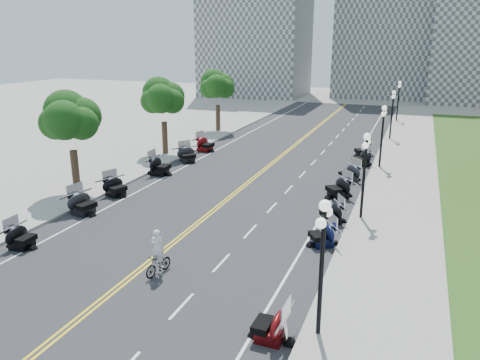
% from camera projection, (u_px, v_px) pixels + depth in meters
% --- Properties ---
extents(ground, '(160.00, 160.00, 0.00)m').
position_uv_depth(ground, '(197.00, 224.00, 26.60)').
color(ground, gray).
extents(road, '(16.00, 90.00, 0.01)m').
position_uv_depth(road, '(255.00, 177.00, 35.55)').
color(road, '#333335').
rests_on(road, ground).
extents(centerline_yellow_a, '(0.12, 90.00, 0.00)m').
position_uv_depth(centerline_yellow_a, '(253.00, 177.00, 35.59)').
color(centerline_yellow_a, yellow).
rests_on(centerline_yellow_a, road).
extents(centerline_yellow_b, '(0.12, 90.00, 0.00)m').
position_uv_depth(centerline_yellow_b, '(256.00, 177.00, 35.50)').
color(centerline_yellow_b, yellow).
rests_on(centerline_yellow_b, road).
extents(edge_line_north, '(0.12, 90.00, 0.00)m').
position_uv_depth(edge_line_north, '(340.00, 186.00, 33.36)').
color(edge_line_north, white).
rests_on(edge_line_north, road).
extents(edge_line_south, '(0.12, 90.00, 0.00)m').
position_uv_depth(edge_line_south, '(180.00, 169.00, 37.73)').
color(edge_line_south, white).
rests_on(edge_line_south, road).
extents(lane_dash_4, '(0.12, 2.00, 0.00)m').
position_uv_depth(lane_dash_4, '(182.00, 306.00, 18.35)').
color(lane_dash_4, white).
rests_on(lane_dash_4, road).
extents(lane_dash_5, '(0.12, 2.00, 0.00)m').
position_uv_depth(lane_dash_5, '(222.00, 263.00, 21.93)').
color(lane_dash_5, white).
rests_on(lane_dash_5, road).
extents(lane_dash_6, '(0.12, 2.00, 0.00)m').
position_uv_depth(lane_dash_6, '(250.00, 231.00, 25.51)').
color(lane_dash_6, white).
rests_on(lane_dash_6, road).
extents(lane_dash_7, '(0.12, 2.00, 0.00)m').
position_uv_depth(lane_dash_7, '(272.00, 208.00, 29.08)').
color(lane_dash_7, white).
rests_on(lane_dash_7, road).
extents(lane_dash_8, '(0.12, 2.00, 0.00)m').
position_uv_depth(lane_dash_8, '(289.00, 189.00, 32.66)').
color(lane_dash_8, white).
rests_on(lane_dash_8, road).
extents(lane_dash_9, '(0.12, 2.00, 0.00)m').
position_uv_depth(lane_dash_9, '(302.00, 174.00, 36.24)').
color(lane_dash_9, white).
rests_on(lane_dash_9, road).
extents(lane_dash_10, '(0.12, 2.00, 0.00)m').
position_uv_depth(lane_dash_10, '(313.00, 162.00, 39.82)').
color(lane_dash_10, white).
rests_on(lane_dash_10, road).
extents(lane_dash_11, '(0.12, 2.00, 0.00)m').
position_uv_depth(lane_dash_11, '(323.00, 152.00, 43.39)').
color(lane_dash_11, white).
rests_on(lane_dash_11, road).
extents(lane_dash_12, '(0.12, 2.00, 0.00)m').
position_uv_depth(lane_dash_12, '(331.00, 144.00, 46.97)').
color(lane_dash_12, white).
rests_on(lane_dash_12, road).
extents(lane_dash_13, '(0.12, 2.00, 0.00)m').
position_uv_depth(lane_dash_13, '(337.00, 136.00, 50.55)').
color(lane_dash_13, white).
rests_on(lane_dash_13, road).
extents(lane_dash_14, '(0.12, 2.00, 0.00)m').
position_uv_depth(lane_dash_14, '(343.00, 130.00, 54.13)').
color(lane_dash_14, white).
rests_on(lane_dash_14, road).
extents(lane_dash_15, '(0.12, 2.00, 0.00)m').
position_uv_depth(lane_dash_15, '(348.00, 124.00, 57.70)').
color(lane_dash_15, white).
rests_on(lane_dash_15, road).
extents(lane_dash_16, '(0.12, 2.00, 0.00)m').
position_uv_depth(lane_dash_16, '(353.00, 119.00, 61.28)').
color(lane_dash_16, white).
rests_on(lane_dash_16, road).
extents(lane_dash_17, '(0.12, 2.00, 0.00)m').
position_uv_depth(lane_dash_17, '(357.00, 115.00, 64.86)').
color(lane_dash_17, white).
rests_on(lane_dash_17, road).
extents(lane_dash_18, '(0.12, 2.00, 0.00)m').
position_uv_depth(lane_dash_18, '(361.00, 111.00, 68.44)').
color(lane_dash_18, white).
rests_on(lane_dash_18, road).
extents(lane_dash_19, '(0.12, 2.00, 0.00)m').
position_uv_depth(lane_dash_19, '(364.00, 107.00, 72.02)').
color(lane_dash_19, white).
rests_on(lane_dash_19, road).
extents(sidewalk_north, '(5.00, 90.00, 0.15)m').
position_uv_depth(sidewalk_north, '(400.00, 192.00, 31.94)').
color(sidewalk_north, '#9E9991').
rests_on(sidewalk_north, ground).
extents(sidewalk_south, '(5.00, 90.00, 0.15)m').
position_uv_depth(sidewalk_south, '(137.00, 164.00, 39.11)').
color(sidewalk_south, '#9E9991').
rests_on(sidewalk_south, ground).
extents(distant_block_a, '(18.00, 14.00, 26.00)m').
position_uv_depth(distant_block_a, '(256.00, 22.00, 84.46)').
color(distant_block_a, gray).
rests_on(distant_block_a, ground).
extents(distant_block_b, '(16.00, 12.00, 30.00)m').
position_uv_depth(distant_block_b, '(386.00, 10.00, 81.73)').
color(distant_block_b, gray).
rests_on(distant_block_b, ground).
extents(street_lamp_1, '(0.50, 1.20, 4.90)m').
position_uv_depth(street_lamp_1, '(321.00, 270.00, 15.76)').
color(street_lamp_1, black).
rests_on(street_lamp_1, sidewalk_north).
extents(street_lamp_2, '(0.50, 1.20, 4.90)m').
position_uv_depth(street_lamp_2, '(364.00, 176.00, 26.49)').
color(street_lamp_2, black).
rests_on(street_lamp_2, sidewalk_north).
extents(street_lamp_3, '(0.50, 1.20, 4.90)m').
position_uv_depth(street_lamp_3, '(382.00, 137.00, 37.22)').
color(street_lamp_3, black).
rests_on(street_lamp_3, sidewalk_north).
extents(street_lamp_4, '(0.50, 1.20, 4.90)m').
position_uv_depth(street_lamp_4, '(392.00, 115.00, 47.96)').
color(street_lamp_4, black).
rests_on(street_lamp_4, sidewalk_north).
extents(street_lamp_5, '(0.50, 1.20, 4.90)m').
position_uv_depth(street_lamp_5, '(398.00, 101.00, 58.69)').
color(street_lamp_5, black).
rests_on(street_lamp_5, sidewalk_north).
extents(tree_2, '(4.80, 4.80, 9.20)m').
position_uv_depth(tree_2, '(70.00, 124.00, 30.44)').
color(tree_2, '#235619').
rests_on(tree_2, sidewalk_south).
extents(tree_3, '(4.80, 4.80, 9.20)m').
position_uv_depth(tree_3, '(163.00, 102.00, 41.17)').
color(tree_3, '#235619').
rests_on(tree_3, sidewalk_south).
extents(tree_4, '(4.80, 4.80, 9.20)m').
position_uv_depth(tree_4, '(218.00, 89.00, 51.90)').
color(tree_4, '#235619').
rests_on(tree_4, sidewalk_south).
extents(motorcycle_n_3, '(1.89, 1.89, 1.29)m').
position_uv_depth(motorcycle_n_3, '(271.00, 323.00, 16.14)').
color(motorcycle_n_3, '#590A0C').
rests_on(motorcycle_n_3, road).
extents(motorcycle_n_5, '(2.59, 2.59, 1.31)m').
position_uv_depth(motorcycle_n_5, '(322.00, 233.00, 23.61)').
color(motorcycle_n_5, black).
rests_on(motorcycle_n_5, road).
extents(motorcycle_n_6, '(2.51, 2.51, 1.29)m').
position_uv_depth(motorcycle_n_6, '(332.00, 212.00, 26.56)').
color(motorcycle_n_6, black).
rests_on(motorcycle_n_6, road).
extents(motorcycle_n_7, '(3.00, 3.00, 1.49)m').
position_uv_depth(motorcycle_n_7, '(339.00, 187.00, 30.74)').
color(motorcycle_n_7, black).
rests_on(motorcycle_n_7, road).
extents(motorcycle_n_8, '(2.82, 2.82, 1.40)m').
position_uv_depth(motorcycle_n_8, '(350.00, 172.00, 34.26)').
color(motorcycle_n_8, black).
rests_on(motorcycle_n_8, road).
extents(motorcycle_n_9, '(2.81, 2.81, 1.41)m').
position_uv_depth(motorcycle_n_9, '(362.00, 158.00, 38.55)').
color(motorcycle_n_9, black).
rests_on(motorcycle_n_9, road).
extents(motorcycle_n_10, '(2.71, 2.71, 1.39)m').
position_uv_depth(motorcycle_n_10, '(363.00, 149.00, 41.44)').
color(motorcycle_n_10, black).
rests_on(motorcycle_n_10, road).
extents(motorcycle_s_4, '(1.95, 1.95, 1.29)m').
position_uv_depth(motorcycle_s_4, '(21.00, 236.00, 23.31)').
color(motorcycle_s_4, black).
rests_on(motorcycle_s_4, road).
extents(motorcycle_s_5, '(2.47, 2.47, 1.47)m').
position_uv_depth(motorcycle_s_5, '(82.00, 203.00, 27.84)').
color(motorcycle_s_5, black).
rests_on(motorcycle_s_5, road).
extents(motorcycle_s_6, '(2.54, 2.54, 1.39)m').
position_uv_depth(motorcycle_s_6, '(115.00, 186.00, 31.12)').
color(motorcycle_s_6, black).
rests_on(motorcycle_s_6, road).
extents(motorcycle_s_7, '(2.39, 2.39, 1.56)m').
position_uv_depth(motorcycle_s_7, '(160.00, 165.00, 35.95)').
color(motorcycle_s_7, black).
rests_on(motorcycle_s_7, road).
extents(motorcycle_s_8, '(2.87, 2.87, 1.43)m').
position_uv_depth(motorcycle_s_8, '(187.00, 154.00, 39.76)').
color(motorcycle_s_8, black).
rests_on(motorcycle_s_8, road).
extents(motorcycle_s_9, '(2.47, 2.47, 1.49)m').
position_uv_depth(motorcycle_s_9, '(205.00, 143.00, 43.61)').
color(motorcycle_s_9, '#590A0C').
rests_on(motorcycle_s_9, road).
extents(bicycle, '(0.76, 1.66, 0.96)m').
position_uv_depth(bicycle, '(158.00, 264.00, 20.74)').
color(bicycle, '#A51414').
rests_on(bicycle, road).
extents(cyclist_rider, '(0.66, 0.43, 1.80)m').
position_uv_depth(cyclist_rider, '(157.00, 236.00, 20.35)').
color(cyclist_rider, silver).
rests_on(cyclist_rider, bicycle).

